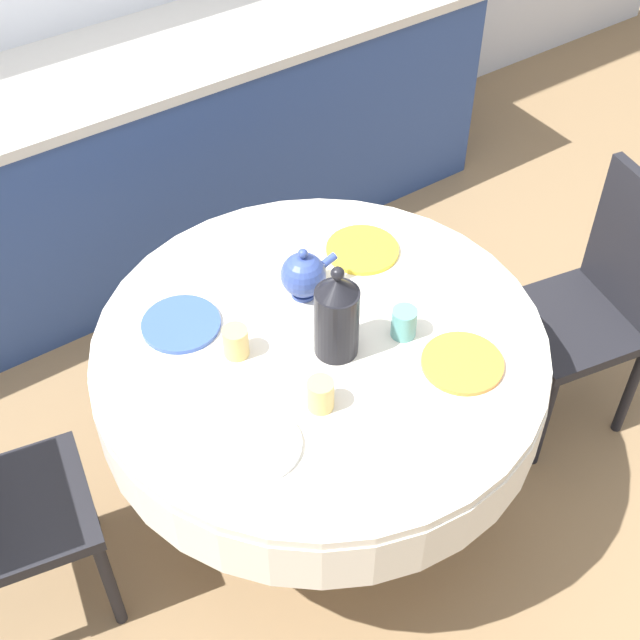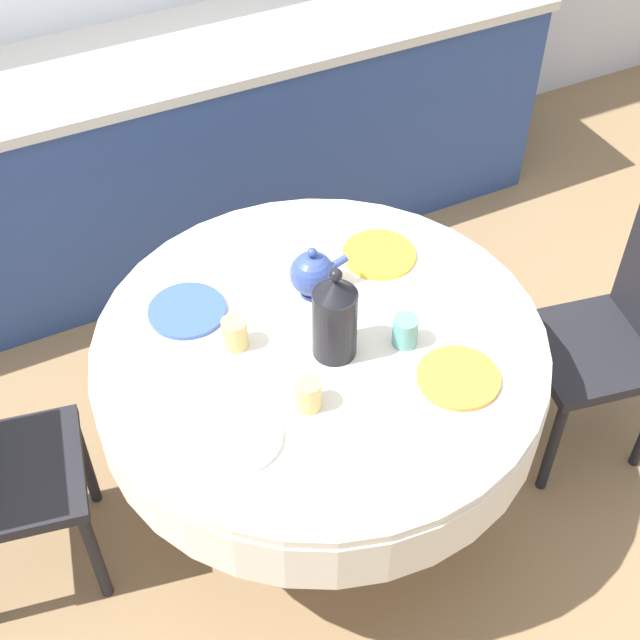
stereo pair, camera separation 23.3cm
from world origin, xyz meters
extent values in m
plane|color=#8E704C|center=(0.00, 0.00, 0.00)|extent=(12.00, 12.00, 0.00)
cube|color=#2D4784|center=(0.00, 1.42, 0.44)|extent=(3.20, 0.60, 0.87)
cube|color=beige|center=(0.00, 1.42, 0.89)|extent=(3.24, 0.64, 0.04)
cylinder|color=brown|center=(0.00, 0.00, 0.02)|extent=(0.44, 0.44, 0.04)
cylinder|color=brown|center=(0.00, 0.00, 0.29)|extent=(0.11, 0.11, 0.50)
cylinder|color=silver|center=(0.00, 0.00, 0.63)|extent=(1.28, 1.28, 0.18)
cylinder|color=silver|center=(0.00, 0.00, 0.74)|extent=(1.27, 1.27, 0.03)
cube|color=black|center=(0.89, -0.17, 0.45)|extent=(0.47, 0.47, 0.04)
cube|color=black|center=(1.07, -0.20, 0.71)|extent=(0.11, 0.38, 0.49)
cylinder|color=black|center=(0.69, -0.31, 0.21)|extent=(0.04, 0.04, 0.43)
cylinder|color=black|center=(0.75, 0.04, 0.21)|extent=(0.04, 0.04, 0.43)
cylinder|color=black|center=(1.03, -0.37, 0.21)|extent=(0.04, 0.04, 0.43)
cylinder|color=black|center=(1.10, -0.03, 0.21)|extent=(0.04, 0.04, 0.43)
cube|color=black|center=(-0.89, 0.17, 0.45)|extent=(0.47, 0.47, 0.04)
cylinder|color=black|center=(-0.68, 0.31, 0.21)|extent=(0.04, 0.04, 0.43)
cylinder|color=black|center=(-0.75, -0.04, 0.21)|extent=(0.04, 0.04, 0.43)
cylinder|color=white|center=(-0.33, -0.21, 0.76)|extent=(0.22, 0.22, 0.01)
cylinder|color=#DBB766|center=(-0.13, -0.19, 0.80)|extent=(0.07, 0.07, 0.09)
cylinder|color=orange|center=(0.27, -0.29, 0.76)|extent=(0.22, 0.22, 0.01)
cylinder|color=#5BA39E|center=(0.21, -0.11, 0.80)|extent=(0.07, 0.07, 0.09)
cylinder|color=#3856AD|center=(-0.29, 0.27, 0.76)|extent=(0.22, 0.22, 0.01)
cylinder|color=#DBB766|center=(-0.22, 0.09, 0.80)|extent=(0.07, 0.07, 0.09)
cylinder|color=yellow|center=(0.32, 0.24, 0.76)|extent=(0.22, 0.22, 0.01)
cylinder|color=white|center=(0.12, 0.20, 0.80)|extent=(0.07, 0.07, 0.09)
cylinder|color=black|center=(0.02, -0.05, 0.86)|extent=(0.12, 0.12, 0.22)
cone|color=black|center=(0.02, -0.05, 0.99)|extent=(0.11, 0.11, 0.05)
sphere|color=black|center=(0.02, -0.05, 1.04)|extent=(0.04, 0.04, 0.04)
cylinder|color=#33478E|center=(0.06, 0.18, 0.76)|extent=(0.07, 0.07, 0.01)
sphere|color=#33478E|center=(0.06, 0.18, 0.83)|extent=(0.13, 0.13, 0.13)
cylinder|color=#33478E|center=(0.14, 0.18, 0.84)|extent=(0.08, 0.02, 0.05)
sphere|color=#33478E|center=(0.06, 0.18, 0.91)|extent=(0.03, 0.03, 0.03)
camera|label=1|loc=(-0.95, -1.40, 2.56)|focal=50.00mm
camera|label=2|loc=(-0.75, -1.52, 2.56)|focal=50.00mm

